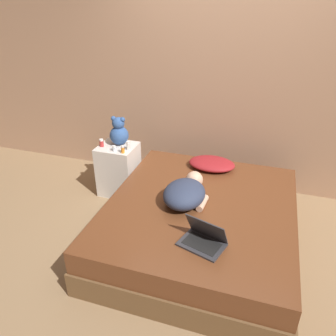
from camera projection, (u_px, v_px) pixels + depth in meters
The scene contains 12 objects.
ground_plane at pixel (199, 241), 3.15m from camera, with size 12.00×12.00×0.00m, color #937551.
wall_back at pixel (230, 77), 3.55m from camera, with size 8.00×0.06×2.60m.
bed at pixel (200, 223), 3.04m from camera, with size 1.67×1.88×0.44m.
nightstand at pixel (119, 169), 3.80m from camera, with size 0.41×0.39×0.59m.
pillow at pixel (212, 164), 3.51m from camera, with size 0.49×0.35×0.10m.
person_lying at pixel (186, 192), 2.92m from camera, with size 0.40×0.62×0.21m.
laptop at pixel (204, 238), 2.45m from camera, with size 0.38×0.31×0.22m.
teddy_bear at pixel (119, 132), 3.64m from camera, with size 0.21×0.21×0.33m.
bottle_clear at pixel (114, 148), 3.54m from camera, with size 0.04×0.04×0.06m.
bottle_white at pixel (128, 146), 3.56m from camera, with size 0.04×0.04×0.10m.
bottle_red at pixel (102, 143), 3.63m from camera, with size 0.05×0.05×0.09m.
bottle_orange at pixel (123, 149), 3.49m from camera, with size 0.04×0.04×0.08m.
Camera 1 is at (0.46, -2.41, 2.12)m, focal length 35.00 mm.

